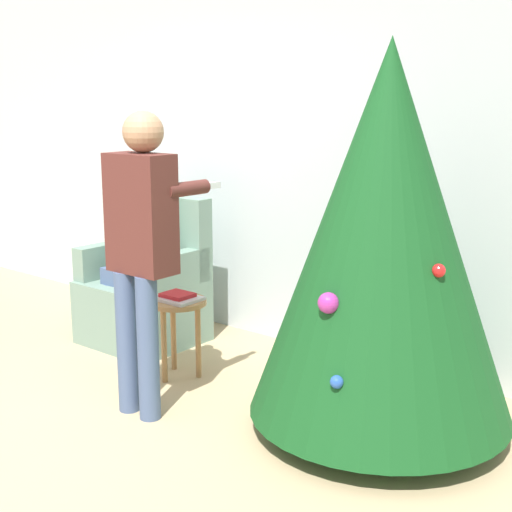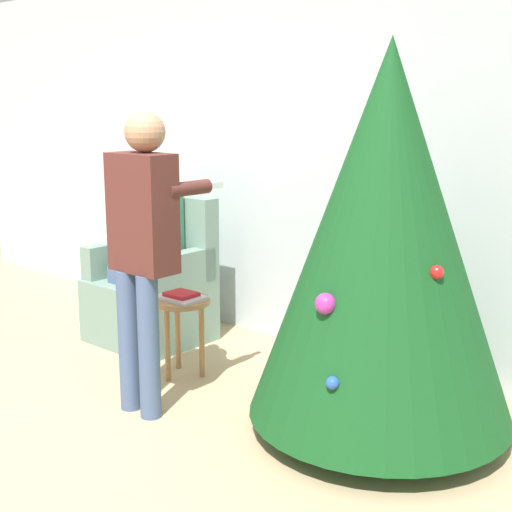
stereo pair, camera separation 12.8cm
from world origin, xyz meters
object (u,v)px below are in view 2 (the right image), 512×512
Objects in this scene: person_seated at (150,246)px; side_stool at (182,313)px; armchair at (154,291)px; person_standing at (143,237)px; christmas_tree at (385,234)px.

side_stool is (0.69, -0.34, -0.29)m from person_seated.
armchair is 1.41m from person_standing.
person_seated is 0.82m from side_stool.
armchair is 0.78m from side_stool.
person_seated is 0.76× the size of person_standing.
person_standing reaches higher than side_stool.
side_stool is (-0.23, 0.49, -0.60)m from person_standing.
person_standing is 0.81m from side_stool.
armchair is 0.63× the size of person_standing.
armchair is 0.83× the size of person_seated.
side_stool is at bearing 115.02° from person_standing.
christmas_tree is 4.02× the size of side_stool.
christmas_tree is 1.94× the size of armchair.
side_stool is (0.69, -0.37, 0.05)m from armchair.
christmas_tree is 1.31m from person_standing.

